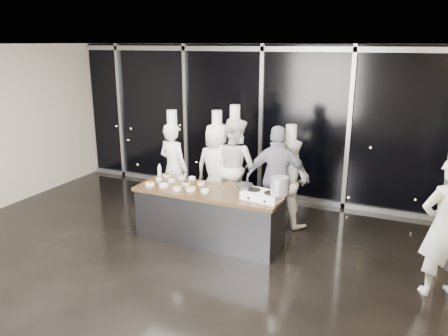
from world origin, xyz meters
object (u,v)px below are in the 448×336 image
Objects in this scene: chef_far_left at (174,168)px; chef_center at (235,166)px; chef_left at (217,168)px; demo_counter at (209,215)px; stove at (262,195)px; frying_pan at (244,185)px; guest at (278,179)px; chef_right at (289,181)px; stock_pot at (280,186)px; chef_side at (446,226)px.

chef_center is at bearing -144.01° from chef_far_left.
chef_center reaches higher than chef_left.
chef_far_left is 1.17m from chef_center.
stove is (0.94, -0.06, 0.51)m from demo_counter.
frying_pan is 1.60m from chef_left.
guest reaches higher than demo_counter.
demo_counter is at bearing 73.30° from chef_right.
chef_center reaches higher than guest.
demo_counter is 9.22× the size of stock_pot.
stock_pot is at bearing 139.88° from chef_left.
chef_far_left is (-1.79, 0.86, -0.15)m from frying_pan.
chef_far_left is 1.08× the size of guest.
stove is 1.33× the size of frying_pan.
chef_left is 0.95× the size of chef_side.
stock_pot is 2.60m from chef_far_left.
chef_center is at bearing 126.58° from frying_pan.
demo_counter is 1.43m from stock_pot.
stove is at bearing 109.64° from chef_right.
frying_pan is 0.26× the size of guest.
guest is at bearing -163.72° from chef_far_left.
stock_pot is 0.13× the size of chef_left.
demo_counter is at bearing 174.67° from stock_pot.
chef_right is at bearing 50.90° from demo_counter.
chef_right is (0.13, 0.30, -0.12)m from guest.
chef_left reaches higher than stove.
stock_pot is 2.13m from chef_left.
stove is 1.70m from chef_center.
chef_far_left is 0.84m from chef_left.
chef_left is 0.34m from chef_center.
stove is 0.30× the size of chef_center.
frying_pan is 1.47m from chef_center.
demo_counter is at bearing 30.46° from guest.
stock_pot is at bearing -2.33° from stove.
chef_center is at bearing 19.50° from chef_right.
guest is 0.35m from chef_right.
chef_far_left is at bearing 23.92° from chef_left.
chef_side is at bearing -178.73° from chef_far_left.
stock_pot is at bearing 92.28° from guest.
stove is 2.54m from chef_side.
guest is at bearing 166.56° from chef_left.
chef_far_left is at bearing 43.82° from chef_center.
stock_pot is at bearing 121.85° from chef_right.
stock_pot reaches higher than stove.
chef_right is 0.87× the size of chef_side.
chef_right reaches higher than frying_pan.
stock_pot is 0.13× the size of chef_side.
chef_side is at bearing 3.97° from frying_pan.
stock_pot is (0.61, -0.11, 0.11)m from frying_pan.
stock_pot is at bearing 172.16° from chef_far_left.
stove is 0.34× the size of guest.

